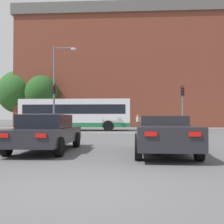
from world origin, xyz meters
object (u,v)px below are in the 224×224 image
at_px(car_roadster_right, 163,134).
at_px(street_lamp_junction, 58,80).
at_px(traffic_light_near_right, 183,101).
at_px(car_saloon_left, 46,132).
at_px(traffic_light_near_left, 54,100).
at_px(pedestrian_waiting, 138,120).
at_px(bus_crossing_lead, 76,114).

height_order(car_roadster_right, street_lamp_junction, street_lamp_junction).
relative_size(car_roadster_right, traffic_light_near_right, 1.25).
relative_size(car_saloon_left, car_roadster_right, 0.97).
distance_m(traffic_light_near_left, street_lamp_junction, 1.91).
xyz_separation_m(traffic_light_near_left, traffic_light_near_right, (10.99, -0.27, -0.14)).
xyz_separation_m(car_saloon_left, street_lamp_junction, (-3.22, 14.06, 3.90)).
distance_m(car_saloon_left, pedestrian_waiting, 25.01).
bearing_deg(car_saloon_left, traffic_light_near_right, 60.31).
xyz_separation_m(bus_crossing_lead, traffic_light_near_left, (-1.17, -3.94, 1.13)).
distance_m(traffic_light_near_left, pedestrian_waiting, 13.60).
relative_size(traffic_light_near_right, pedestrian_waiting, 2.39).
height_order(street_lamp_junction, pedestrian_waiting, street_lamp_junction).
distance_m(car_saloon_left, street_lamp_junction, 14.94).
relative_size(bus_crossing_lead, traffic_light_near_right, 2.78).
distance_m(car_roadster_right, street_lamp_junction, 16.92).
bearing_deg(car_saloon_left, traffic_light_near_left, 104.27).
bearing_deg(street_lamp_junction, car_saloon_left, -77.12).
height_order(traffic_light_near_right, pedestrian_waiting, traffic_light_near_right).
xyz_separation_m(car_roadster_right, pedestrian_waiting, (-0.15, 25.23, 0.26)).
height_order(car_saloon_left, street_lamp_junction, street_lamp_junction).
xyz_separation_m(car_saloon_left, traffic_light_near_left, (-3.43, 13.52, 2.09)).
relative_size(car_saloon_left, pedestrian_waiting, 2.90).
distance_m(car_saloon_left, traffic_light_near_left, 14.11).
bearing_deg(pedestrian_waiting, bus_crossing_lead, -75.03).
height_order(traffic_light_near_left, street_lamp_junction, street_lamp_junction).
bearing_deg(car_saloon_left, pedestrian_waiting, 80.44).
bearing_deg(street_lamp_junction, pedestrian_waiting, 55.13).
distance_m(street_lamp_junction, pedestrian_waiting, 13.42).
bearing_deg(bus_crossing_lead, traffic_light_near_right, -113.21).
xyz_separation_m(bus_crossing_lead, street_lamp_junction, (-0.96, -3.40, 2.95)).
xyz_separation_m(bus_crossing_lead, traffic_light_near_right, (9.82, -4.21, 0.99)).
bearing_deg(car_saloon_left, street_lamp_junction, 102.91).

